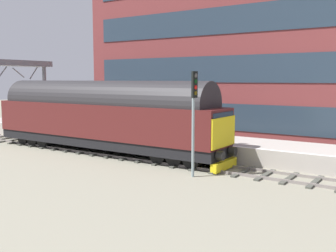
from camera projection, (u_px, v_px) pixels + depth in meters
name	position (u px, v px, depth m)	size (l,w,h in m)	color
ground_plane	(157.00, 161.00, 23.35)	(140.00, 140.00, 0.00)	gray
track_main	(157.00, 160.00, 23.34)	(2.50, 60.00, 0.15)	gray
station_platform	(188.00, 144.00, 26.26)	(4.00, 44.00, 1.01)	#ACA49B
station_building	(284.00, 23.00, 29.25)	(5.05, 33.95, 17.82)	brown
diesel_locomotive	(101.00, 115.00, 25.47)	(2.74, 17.73, 4.68)	black
signal_post_near	(194.00, 109.00, 19.11)	(0.44, 0.22, 5.15)	gray
platform_number_sign	(221.00, 121.00, 22.95)	(0.10, 0.44, 2.03)	slate
overhead_footbridge	(2.00, 68.00, 34.23)	(9.30, 2.00, 6.43)	slate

